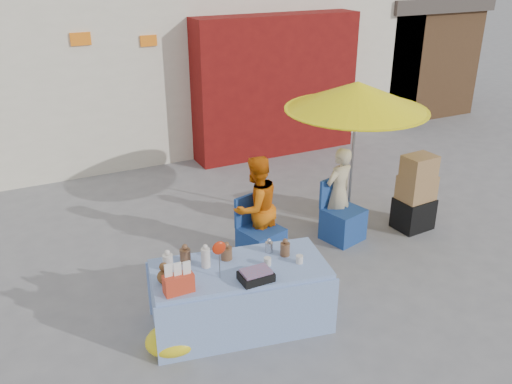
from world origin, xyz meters
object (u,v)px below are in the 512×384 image
chair_left (260,242)px  box_stack (416,195)px  market_table (239,295)px  chair_right (342,222)px  vendor_orange (256,208)px  umbrella (357,97)px  vendor_beige (338,193)px

chair_left → box_stack: 2.36m
market_table → chair_right: bearing=38.6°
vendor_orange → box_stack: bearing=157.4°
box_stack → chair_right: bearing=170.1°
umbrella → chair_left: bearing=-169.6°
chair_left → vendor_orange: size_ratio=0.62×
market_table → chair_right: size_ratio=2.30×
vendor_beige → market_table: bearing=15.8°
chair_right → umbrella: bearing=28.4°
chair_left → umbrella: size_ratio=0.41×
chair_left → vendor_beige: size_ratio=0.67×
market_table → umbrella: size_ratio=0.93×
vendor_beige → box_stack: size_ratio=1.16×
umbrella → vendor_beige: bearing=-153.4°
umbrella → box_stack: 1.66m
box_stack → vendor_orange: bearing=172.1°
market_table → chair_right: market_table is taller
market_table → umbrella: umbrella is taller
chair_left → box_stack: (2.34, -0.19, 0.25)m
market_table → chair_left: market_table is taller
market_table → vendor_beige: (2.04, 1.20, 0.28)m
vendor_beige → box_stack: 1.14m
chair_right → market_table: bearing=-167.1°
chair_right → umbrella: (0.30, 0.28, 1.64)m
market_table → chair_left: size_ratio=2.30×
chair_right → chair_left: bearing=165.3°
vendor_beige → umbrella: size_ratio=0.61×
chair_right → vendor_beige: vendor_beige is taller
box_stack → umbrella: bearing=148.8°
market_table → chair_right: 2.31m
vendor_orange → box_stack: vendor_orange is taller
chair_left → box_stack: bearing=-19.3°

